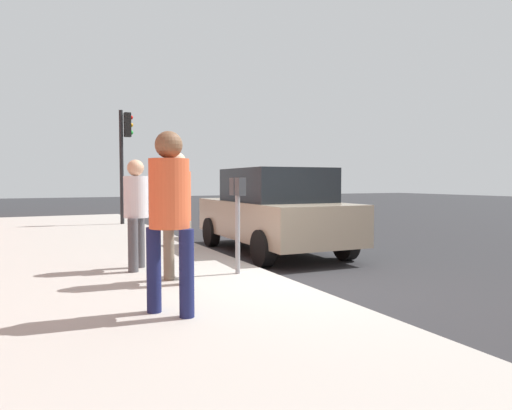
# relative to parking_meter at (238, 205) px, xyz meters

# --- Properties ---
(ground_plane) EXTENTS (80.00, 80.00, 0.00)m
(ground_plane) POSITION_rel_parking_meter_xyz_m (-0.55, -0.50, -1.17)
(ground_plane) COLOR #2B2B2D
(ground_plane) RESTS_ON ground
(sidewalk_slab) EXTENTS (28.00, 6.00, 0.15)m
(sidewalk_slab) POSITION_rel_parking_meter_xyz_m (-0.55, 2.50, -1.09)
(sidewalk_slab) COLOR #A8A59E
(sidewalk_slab) RESTS_ON ground_plane
(parking_meter) EXTENTS (0.36, 0.12, 1.41)m
(parking_meter) POSITION_rel_parking_meter_xyz_m (0.00, 0.00, 0.00)
(parking_meter) COLOR gray
(parking_meter) RESTS_ON sidewalk_slab
(pedestrian_at_meter) EXTENTS (0.51, 0.38, 1.75)m
(pedestrian_at_meter) POSITION_rel_parking_meter_xyz_m (-0.16, 0.96, 0.01)
(pedestrian_at_meter) COLOR #726656
(pedestrian_at_meter) RESTS_ON sidewalk_slab
(pedestrian_bystander) EXTENTS (0.47, 0.41, 1.86)m
(pedestrian_bystander) POSITION_rel_parking_meter_xyz_m (-1.60, 1.46, 0.10)
(pedestrian_bystander) COLOR #191E4C
(pedestrian_bystander) RESTS_ON sidewalk_slab
(parking_officer) EXTENTS (0.48, 0.37, 1.69)m
(parking_officer) POSITION_rel_parking_meter_xyz_m (0.96, 1.27, -0.03)
(parking_officer) COLOR #47474C
(parking_officer) RESTS_ON sidewalk_slab
(parked_sedan_near) EXTENTS (4.46, 2.09, 1.77)m
(parked_sedan_near) POSITION_rel_parking_meter_xyz_m (2.34, -1.84, -0.27)
(parked_sedan_near) COLOR gray
(parked_sedan_near) RESTS_ON ground_plane
(traffic_signal) EXTENTS (0.24, 0.44, 3.60)m
(traffic_signal) POSITION_rel_parking_meter_xyz_m (8.81, 0.03, 1.41)
(traffic_signal) COLOR black
(traffic_signal) RESTS_ON sidewalk_slab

